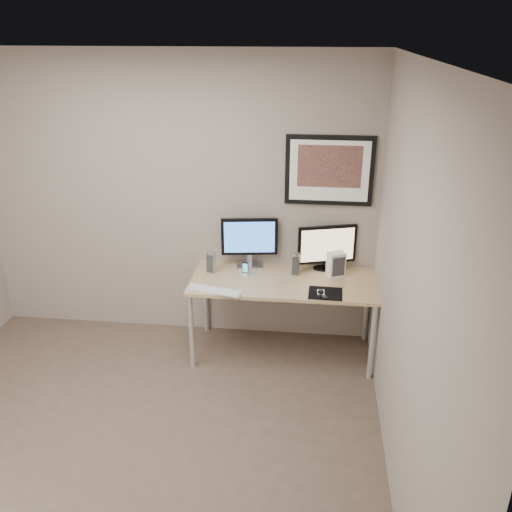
{
  "coord_description": "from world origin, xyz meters",
  "views": [
    {
      "loc": [
        1.23,
        -2.87,
        2.76
      ],
      "look_at": [
        0.79,
        1.1,
        1.05
      ],
      "focal_mm": 38.0,
      "sensor_mm": 36.0,
      "label": 1
    }
  ],
  "objects_px": {
    "desk": "(283,287)",
    "fan_unit": "(336,264)",
    "framed_art": "(329,171)",
    "keyboard": "(214,290)",
    "phone_dock": "(245,268)",
    "monitor_tv": "(327,247)",
    "speaker_left": "(211,262)",
    "monitor_large": "(249,240)",
    "speaker_right": "(295,264)"
  },
  "relations": [
    {
      "from": "monitor_tv",
      "to": "speaker_right",
      "type": "relative_size",
      "value": 2.54
    },
    {
      "from": "monitor_large",
      "to": "keyboard",
      "type": "bearing_deg",
      "value": -121.16
    },
    {
      "from": "monitor_tv",
      "to": "speaker_left",
      "type": "distance_m",
      "value": 1.04
    },
    {
      "from": "speaker_right",
      "to": "speaker_left",
      "type": "bearing_deg",
      "value": 174.04
    },
    {
      "from": "framed_art",
      "to": "keyboard",
      "type": "height_order",
      "value": "framed_art"
    },
    {
      "from": "monitor_large",
      "to": "phone_dock",
      "type": "distance_m",
      "value": 0.27
    },
    {
      "from": "desk",
      "to": "framed_art",
      "type": "xyz_separation_m",
      "value": [
        0.35,
        0.33,
        0.96
      ]
    },
    {
      "from": "framed_art",
      "to": "speaker_right",
      "type": "height_order",
      "value": "framed_art"
    },
    {
      "from": "desk",
      "to": "phone_dock",
      "type": "bearing_deg",
      "value": 167.96
    },
    {
      "from": "desk",
      "to": "monitor_large",
      "type": "height_order",
      "value": "monitor_large"
    },
    {
      "from": "desk",
      "to": "fan_unit",
      "type": "relative_size",
      "value": 7.36
    },
    {
      "from": "speaker_right",
      "to": "framed_art",
      "type": "bearing_deg",
      "value": 30.68
    },
    {
      "from": "keyboard",
      "to": "fan_unit",
      "type": "bearing_deg",
      "value": 35.65
    },
    {
      "from": "monitor_large",
      "to": "keyboard",
      "type": "relative_size",
      "value": 1.08
    },
    {
      "from": "monitor_large",
      "to": "fan_unit",
      "type": "distance_m",
      "value": 0.8
    },
    {
      "from": "desk",
      "to": "speaker_left",
      "type": "bearing_deg",
      "value": 172.07
    },
    {
      "from": "desk",
      "to": "monitor_large",
      "type": "bearing_deg",
      "value": 141.87
    },
    {
      "from": "speaker_left",
      "to": "keyboard",
      "type": "distance_m",
      "value": 0.39
    },
    {
      "from": "framed_art",
      "to": "speaker_left",
      "type": "height_order",
      "value": "framed_art"
    },
    {
      "from": "speaker_right",
      "to": "fan_unit",
      "type": "distance_m",
      "value": 0.35
    },
    {
      "from": "monitor_large",
      "to": "fan_unit",
      "type": "relative_size",
      "value": 2.32
    },
    {
      "from": "monitor_large",
      "to": "speaker_left",
      "type": "bearing_deg",
      "value": -160.7
    },
    {
      "from": "monitor_tv",
      "to": "phone_dock",
      "type": "bearing_deg",
      "value": 178.51
    },
    {
      "from": "monitor_tv",
      "to": "framed_art",
      "type": "bearing_deg",
      "value": 84.69
    },
    {
      "from": "speaker_left",
      "to": "speaker_right",
      "type": "bearing_deg",
      "value": 7.49
    },
    {
      "from": "keyboard",
      "to": "desk",
      "type": "bearing_deg",
      "value": 39.65
    },
    {
      "from": "keyboard",
      "to": "speaker_left",
      "type": "bearing_deg",
      "value": 117.54
    },
    {
      "from": "monitor_tv",
      "to": "fan_unit",
      "type": "bearing_deg",
      "value": -72.98
    },
    {
      "from": "desk",
      "to": "monitor_tv",
      "type": "bearing_deg",
      "value": 35.82
    },
    {
      "from": "speaker_right",
      "to": "fan_unit",
      "type": "bearing_deg",
      "value": -5.79
    },
    {
      "from": "speaker_right",
      "to": "desk",
      "type": "bearing_deg",
      "value": -135.29
    },
    {
      "from": "keyboard",
      "to": "framed_art",
      "type": "bearing_deg",
      "value": 47.05
    },
    {
      "from": "desk",
      "to": "keyboard",
      "type": "height_order",
      "value": "keyboard"
    },
    {
      "from": "framed_art",
      "to": "phone_dock",
      "type": "distance_m",
      "value": 1.11
    },
    {
      "from": "speaker_left",
      "to": "keyboard",
      "type": "height_order",
      "value": "speaker_left"
    },
    {
      "from": "desk",
      "to": "fan_unit",
      "type": "distance_m",
      "value": 0.5
    },
    {
      "from": "monitor_tv",
      "to": "keyboard",
      "type": "height_order",
      "value": "monitor_tv"
    },
    {
      "from": "phone_dock",
      "to": "monitor_tv",
      "type": "bearing_deg",
      "value": 18.18
    },
    {
      "from": "speaker_left",
      "to": "speaker_right",
      "type": "height_order",
      "value": "speaker_right"
    },
    {
      "from": "monitor_large",
      "to": "speaker_right",
      "type": "bearing_deg",
      "value": -26.0
    },
    {
      "from": "phone_dock",
      "to": "fan_unit",
      "type": "xyz_separation_m",
      "value": [
        0.79,
        0.07,
        0.05
      ]
    },
    {
      "from": "desk",
      "to": "speaker_left",
      "type": "relative_size",
      "value": 8.21
    },
    {
      "from": "monitor_large",
      "to": "fan_unit",
      "type": "bearing_deg",
      "value": -16.88
    },
    {
      "from": "speaker_right",
      "to": "phone_dock",
      "type": "bearing_deg",
      "value": 178.05
    },
    {
      "from": "monitor_large",
      "to": "phone_dock",
      "type": "bearing_deg",
      "value": -102.56
    },
    {
      "from": "monitor_large",
      "to": "keyboard",
      "type": "distance_m",
      "value": 0.63
    },
    {
      "from": "desk",
      "to": "fan_unit",
      "type": "bearing_deg",
      "value": 17.2
    },
    {
      "from": "monitor_tv",
      "to": "speaker_left",
      "type": "relative_size",
      "value": 2.66
    },
    {
      "from": "monitor_large",
      "to": "fan_unit",
      "type": "height_order",
      "value": "monitor_large"
    },
    {
      "from": "framed_art",
      "to": "fan_unit",
      "type": "relative_size",
      "value": 3.45
    }
  ]
}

